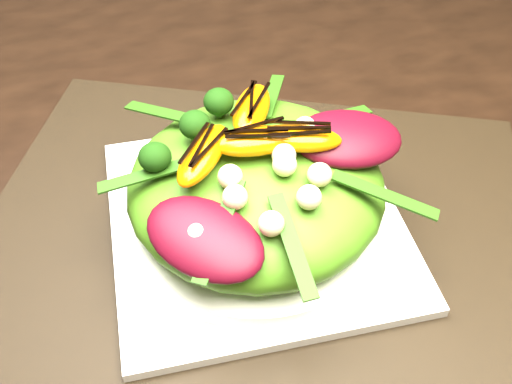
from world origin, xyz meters
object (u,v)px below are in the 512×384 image
object	(u,v)px
dining_table	(461,176)
orange_segment	(250,127)
salad_bowl	(256,211)
placemat	(256,226)
plate_base	(256,221)
lettuce_mound	(256,185)

from	to	relation	value
dining_table	orange_segment	size ratio (longest dim) A/B	24.46
salad_bowl	placemat	bearing A→B (deg)	90.00
plate_base	lettuce_mound	world-z (taller)	lettuce_mound
dining_table	lettuce_mound	xyz separation A→B (m)	(-0.21, -0.02, 0.07)
orange_segment	lettuce_mound	bearing A→B (deg)	-92.96
lettuce_mound	plate_base	bearing A→B (deg)	0.00
placemat	orange_segment	size ratio (longest dim) A/B	7.05
plate_base	lettuce_mound	distance (m)	0.04
plate_base	orange_segment	world-z (taller)	orange_segment
dining_table	placemat	bearing A→B (deg)	-173.42
placemat	lettuce_mound	size ratio (longest dim) A/B	2.26
orange_segment	salad_bowl	bearing A→B (deg)	-92.96
plate_base	orange_segment	distance (m)	0.09
plate_base	salad_bowl	bearing A→B (deg)	0.00
plate_base	lettuce_mound	size ratio (longest dim) A/B	1.17
placemat	orange_segment	distance (m)	0.09
salad_bowl	lettuce_mound	distance (m)	0.03
lettuce_mound	orange_segment	size ratio (longest dim) A/B	3.12
plate_base	orange_segment	xyz separation A→B (m)	(0.00, 0.02, 0.09)
placemat	lettuce_mound	bearing A→B (deg)	-90.00
salad_bowl	orange_segment	distance (m)	0.08
salad_bowl	orange_segment	bearing A→B (deg)	87.04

